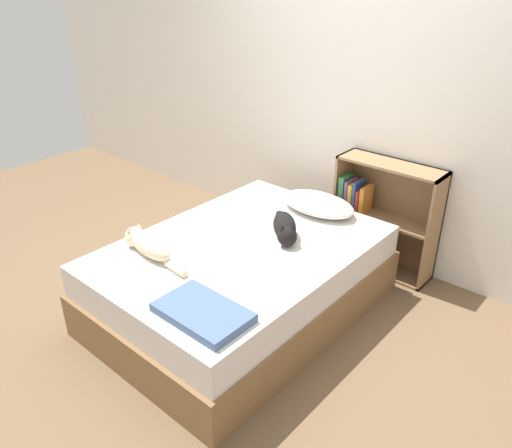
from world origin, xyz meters
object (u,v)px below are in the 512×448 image
pillow (318,204)px  bookshelf (383,212)px  cat_light (147,244)px  bed (242,279)px  cat_dark (285,228)px

pillow → bookshelf: bearing=52.6°
pillow → bookshelf: bookshelf is taller
cat_light → bookshelf: bearing=-110.5°
bed → cat_dark: (0.15, 0.27, 0.34)m
cat_dark → pillow: bearing=142.4°
cat_light → cat_dark: size_ratio=1.52×
bed → pillow: bearing=83.9°
pillow → bookshelf: size_ratio=0.67×
cat_light → cat_dark: (0.53, 0.74, 0.01)m
cat_dark → bookshelf: bookshelf is taller
bed → cat_dark: bearing=60.6°
cat_dark → bookshelf: size_ratio=0.45×
bookshelf → bed: bearing=-108.9°
bookshelf → cat_light: bearing=-115.3°
bed → bookshelf: size_ratio=2.18×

